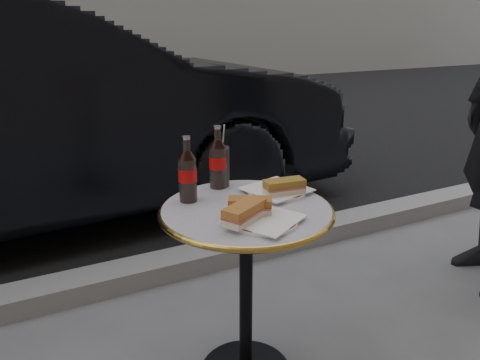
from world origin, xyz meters
name	(u,v)px	position (x,y,z in m)	size (l,w,h in m)	color
asphalt_road	(69,130)	(0.00, 5.00, 0.00)	(40.00, 8.00, 0.00)	black
curb	(172,265)	(0.00, 0.90, 0.05)	(40.00, 0.20, 0.12)	gray
bistro_table	(246,297)	(0.00, 0.00, 0.37)	(0.62, 0.62, 0.73)	#BAB2C4
plate_left	(264,221)	(-0.01, -0.14, 0.74)	(0.22, 0.22, 0.01)	white
plate_right	(276,191)	(0.17, 0.08, 0.74)	(0.23, 0.23, 0.01)	white
sandwich_left_a	(244,214)	(-0.08, -0.13, 0.77)	(0.16, 0.08, 0.06)	#AF662C
sandwich_left_b	(250,206)	(-0.03, -0.08, 0.77)	(0.15, 0.07, 0.05)	#9D5E27
sandwich_right	(284,187)	(0.17, 0.03, 0.77)	(0.15, 0.07, 0.05)	olive
cola_bottle_left	(187,169)	(-0.16, 0.15, 0.85)	(0.07, 0.07, 0.24)	black
cola_bottle_right	(218,157)	(0.00, 0.24, 0.86)	(0.07, 0.07, 0.25)	black
cola_glass	(220,166)	(0.01, 0.25, 0.81)	(0.08, 0.08, 0.16)	black
parked_car	(8,113)	(-0.70, 2.09, 0.77)	(4.70, 1.63, 1.55)	black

